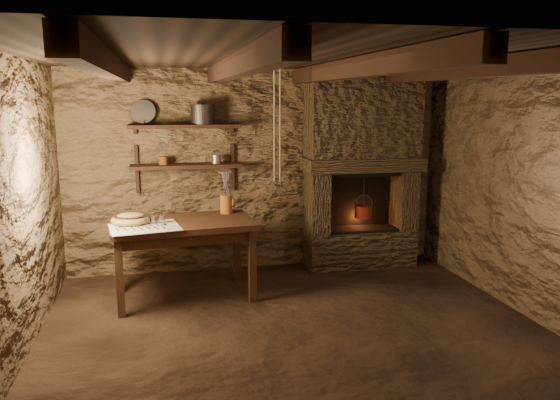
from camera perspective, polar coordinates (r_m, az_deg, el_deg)
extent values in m
plane|color=black|center=(5.03, 1.70, -13.65)|extent=(4.50, 4.50, 0.00)
cube|color=brown|center=(6.59, -2.44, 3.09)|extent=(4.50, 0.04, 2.40)
cube|color=brown|center=(2.82, 11.75, -7.52)|extent=(4.50, 0.04, 2.40)
cube|color=brown|center=(4.67, -26.12, -1.17)|extent=(0.04, 4.00, 2.40)
cube|color=brown|center=(5.64, 24.56, 0.83)|extent=(0.04, 4.00, 2.40)
cube|color=black|center=(4.59, 1.87, 14.80)|extent=(4.50, 4.00, 0.04)
cube|color=black|center=(4.46, -17.70, 13.27)|extent=(0.14, 3.95, 0.16)
cube|color=black|center=(4.49, -4.52, 13.71)|extent=(0.14, 3.95, 0.16)
cube|color=black|center=(4.73, 7.91, 13.49)|extent=(0.14, 3.95, 0.16)
cube|color=black|center=(5.16, 18.67, 12.80)|extent=(0.14, 3.95, 0.16)
cube|color=black|center=(6.33, -9.80, 3.54)|extent=(1.25, 0.30, 0.04)
cube|color=black|center=(6.30, -9.94, 7.61)|extent=(1.25, 0.30, 0.04)
cube|color=#3D2E1E|center=(6.89, 8.30, -4.96)|extent=(1.35, 0.45, 0.45)
cube|color=#3D2E1E|center=(6.58, 3.85, -0.25)|extent=(0.23, 0.45, 0.75)
cube|color=#3D2E1E|center=(6.97, 12.77, 0.13)|extent=(0.23, 0.45, 0.75)
cube|color=#3D2E1E|center=(6.66, 8.64, 3.75)|extent=(1.43, 0.51, 0.16)
cube|color=#3D2E1E|center=(6.65, 8.68, 8.49)|extent=(1.35, 0.45, 0.94)
cube|color=black|center=(6.94, 7.87, 0.24)|extent=(0.90, 0.06, 0.75)
cube|color=#331E12|center=(5.69, -10.17, -2.48)|extent=(1.51, 0.96, 0.06)
cube|color=#331E12|center=(5.71, -10.14, -3.38)|extent=(1.38, 0.82, 0.10)
cube|color=beige|center=(5.47, -13.96, -2.79)|extent=(0.73, 0.63, 0.01)
cylinder|color=#AF6222|center=(5.98, -5.64, -0.41)|extent=(0.16, 0.16, 0.20)
torus|color=#AF6222|center=(5.98, -4.98, -0.19)|extent=(0.02, 0.11, 0.11)
ellipsoid|color=#A88649|center=(5.65, -15.37, -2.00)|extent=(0.48, 0.48, 0.13)
cylinder|color=#2C2927|center=(6.30, -8.10, 8.76)|extent=(0.32, 0.32, 0.20)
cylinder|color=#9E9E99|center=(6.39, -14.09, 8.91)|extent=(0.29, 0.17, 0.27)
cylinder|color=#633313|center=(6.32, -12.08, 4.06)|extent=(0.12, 0.12, 0.09)
cylinder|color=maroon|center=(6.75, 8.70, -1.21)|extent=(0.26, 0.26, 0.15)
torus|color=#2C2927|center=(6.73, 8.72, -0.46)|extent=(0.24, 0.01, 0.24)
cylinder|color=#2C2927|center=(6.70, 8.76, 0.85)|extent=(0.01, 0.01, 0.44)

